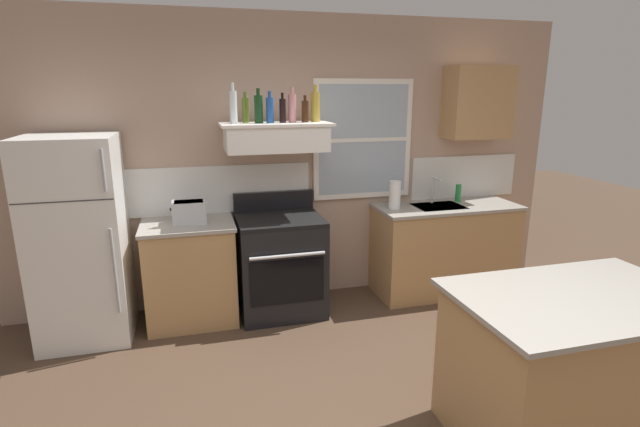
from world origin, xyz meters
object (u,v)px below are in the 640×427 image
bottle_rose_pink (292,108)px  toaster (189,212)px  bottle_olive_oil_square (245,110)px  paper_towel_roll (395,195)px  kitchen_island (571,367)px  stove_range (280,264)px  bottle_champagne_gold_foil (315,106)px  dish_soap_bottle (458,193)px  bottle_dark_green_wine (259,109)px  bottle_balsamic_dark (283,110)px  bottle_clear_tall (233,106)px  bottle_blue_liqueur (270,110)px  refrigerator (80,240)px  bottle_brown_stout (305,111)px

bottle_rose_pink → toaster: bearing=-176.6°
bottle_rose_pink → bottle_olive_oil_square: bearing=170.0°
paper_towel_roll → kitchen_island: bearing=-84.7°
stove_range → bottle_rose_pink: 1.42m
bottle_champagne_gold_foil → dish_soap_bottle: bottle_champagne_gold_foil is taller
bottle_rose_pink → bottle_champagne_gold_foil: (0.22, 0.03, 0.01)m
bottle_dark_green_wine → toaster: bearing=-177.1°
bottle_dark_green_wine → bottle_balsamic_dark: size_ratio=1.14×
toaster → bottle_clear_tall: bearing=4.7°
bottle_blue_liqueur → dish_soap_bottle: size_ratio=1.49×
paper_towel_roll → bottle_champagne_gold_foil: bearing=174.5°
refrigerator → paper_towel_roll: bearing=1.2°
bottle_dark_green_wine → bottle_balsamic_dark: bearing=-1.4°
bottle_clear_tall → bottle_rose_pink: 0.51m
bottle_balsamic_dark → bottle_champagne_gold_foil: (0.31, 0.06, 0.03)m
refrigerator → bottle_champagne_gold_foil: bearing=3.8°
bottle_olive_oil_square → bottle_blue_liqueur: 0.22m
refrigerator → bottle_brown_stout: (1.91, 0.09, 1.00)m
refrigerator → bottle_clear_tall: size_ratio=4.99×
bottle_olive_oil_square → dish_soap_bottle: bearing=-0.4°
bottle_rose_pink → paper_towel_roll: 1.29m
bottle_olive_oil_square → kitchen_island: size_ratio=0.19×
dish_soap_bottle → bottle_olive_oil_square: bearing=179.6°
bottle_clear_tall → bottle_champagne_gold_foil: bottle_clear_tall is taller
stove_range → paper_towel_roll: size_ratio=4.04×
refrigerator → dish_soap_bottle: bearing=2.6°
bottle_balsamic_dark → paper_towel_roll: bottle_balsamic_dark is taller
bottle_balsamic_dark → bottle_champagne_gold_foil: size_ratio=0.79×
toaster → bottle_dark_green_wine: bottle_dark_green_wine is taller
refrigerator → bottle_rose_pink: 2.08m
toaster → bottle_brown_stout: size_ratio=1.28×
bottle_balsamic_dark → dish_soap_bottle: bottle_balsamic_dark is taller
bottle_blue_liqueur → bottle_rose_pink: bottle_rose_pink is taller
bottle_clear_tall → bottle_balsamic_dark: size_ratio=1.33×
paper_towel_roll → bottle_olive_oil_square: bearing=175.2°
bottle_olive_oil_square → paper_towel_roll: size_ratio=0.97×
stove_range → kitchen_island: bearing=-57.6°
refrigerator → bottle_clear_tall: bearing=3.8°
refrigerator → paper_towel_roll: size_ratio=6.24×
toaster → refrigerator: bearing=-176.6°
toaster → bottle_brown_stout: bearing=2.3°
paper_towel_roll → dish_soap_bottle: 0.75m
bottle_brown_stout → toaster: bearing=-177.7°
stove_range → kitchen_island: stove_range is taller
bottle_olive_oil_square → bottle_brown_stout: 0.52m
bottle_clear_tall → bottle_rose_pink: bearing=2.3°
bottle_dark_green_wine → bottle_champagne_gold_foil: bottle_champagne_gold_foil is taller
bottle_olive_oil_square → paper_towel_roll: bearing=-4.8°
stove_range → toaster: bearing=177.8°
stove_range → bottle_brown_stout: bottle_brown_stout is taller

